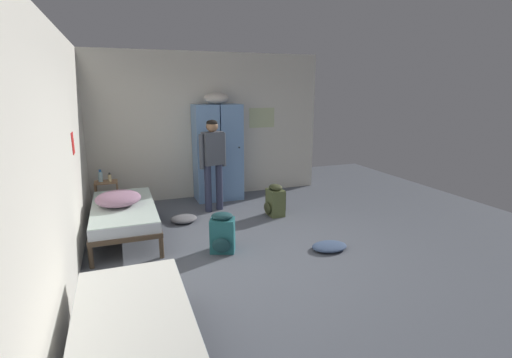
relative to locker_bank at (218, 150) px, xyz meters
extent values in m
plane|color=#565B66|center=(-0.09, -2.67, -0.97)|extent=(9.45, 9.45, 0.00)
cube|color=silver|center=(-0.09, 0.31, 0.44)|extent=(4.65, 0.06, 2.82)
cube|color=silver|center=(-2.39, -2.67, 0.44)|extent=(0.06, 5.90, 2.82)
cube|color=beige|center=(1.02, 0.28, 0.58)|extent=(0.55, 0.01, 0.40)
cube|color=red|center=(-2.35, -1.64, 0.48)|extent=(0.01, 0.20, 0.28)
cube|color=#6B93C6|center=(-0.23, 0.00, -0.04)|extent=(0.44, 0.52, 1.85)
cylinder|color=black|center=(-0.11, -0.27, 0.08)|extent=(0.02, 0.03, 0.02)
cube|color=#6B93C6|center=(0.23, 0.00, -0.04)|extent=(0.44, 0.52, 1.85)
cylinder|color=black|center=(0.35, -0.27, 0.08)|extent=(0.02, 0.03, 0.02)
ellipsoid|color=beige|center=(0.00, 0.00, 0.99)|extent=(0.48, 0.36, 0.22)
cylinder|color=#99704C|center=(-2.23, -0.31, -0.69)|extent=(0.03, 0.03, 0.55)
cylinder|color=#99704C|center=(-1.88, -0.31, -0.69)|extent=(0.03, 0.03, 0.55)
cylinder|color=#99704C|center=(-2.23, -0.04, -0.69)|extent=(0.03, 0.03, 0.55)
cylinder|color=#99704C|center=(-1.88, -0.04, -0.69)|extent=(0.03, 0.03, 0.55)
cube|color=#99704C|center=(-2.06, -0.18, -0.78)|extent=(0.38, 0.30, 0.02)
cube|color=#99704C|center=(-2.06, -0.18, -0.41)|extent=(0.38, 0.30, 0.02)
cylinder|color=#473828|center=(-2.23, -2.35, -0.83)|extent=(0.06, 0.06, 0.28)
cylinder|color=#473828|center=(-1.39, -2.35, -0.83)|extent=(0.06, 0.06, 0.28)
cylinder|color=#473828|center=(-2.23, -0.51, -0.83)|extent=(0.06, 0.06, 0.28)
cylinder|color=#473828|center=(-1.39, -0.51, -0.83)|extent=(0.06, 0.06, 0.28)
cube|color=#473828|center=(-1.81, -1.43, -0.66)|extent=(0.90, 1.90, 0.06)
cube|color=silver|center=(-1.81, -1.43, -0.56)|extent=(0.87, 1.84, 0.14)
cube|color=silver|center=(-1.81, -1.43, -0.48)|extent=(0.86, 1.82, 0.01)
cylinder|color=#473828|center=(-2.23, -3.46, -0.83)|extent=(0.06, 0.06, 0.28)
cylinder|color=#473828|center=(-1.39, -3.46, -0.83)|extent=(0.06, 0.06, 0.28)
cube|color=#473828|center=(-1.81, -4.38, -0.66)|extent=(0.90, 1.90, 0.06)
cube|color=silver|center=(-1.81, -4.38, -0.56)|extent=(0.87, 1.84, 0.14)
cube|color=white|center=(-1.81, -4.38, -0.48)|extent=(0.86, 1.82, 0.01)
ellipsoid|color=gray|center=(-1.87, -1.41, -0.38)|extent=(0.63, 0.67, 0.20)
cylinder|color=#2D334C|center=(-0.16, -0.66, -0.55)|extent=(0.12, 0.12, 0.84)
cylinder|color=#2D334C|center=(-0.38, -0.72, -0.55)|extent=(0.12, 0.12, 0.84)
cube|color=#474C56|center=(-0.27, -0.69, 0.16)|extent=(0.39, 0.28, 0.57)
cylinder|color=#474C56|center=(-0.06, -0.64, 0.12)|extent=(0.08, 0.08, 0.59)
cylinder|color=#474C56|center=(-0.48, -0.74, 0.12)|extent=(0.08, 0.08, 0.59)
sphere|color=#936B4C|center=(-0.27, -0.69, 0.54)|extent=(0.21, 0.21, 0.21)
ellipsoid|color=black|center=(-0.27, -0.69, 0.59)|extent=(0.19, 0.19, 0.11)
cylinder|color=#B2DBEA|center=(-2.14, -0.16, -0.31)|extent=(0.08, 0.08, 0.17)
cylinder|color=#2666B2|center=(-2.14, -0.16, -0.21)|extent=(0.04, 0.04, 0.04)
cylinder|color=beige|center=(-1.99, -0.22, -0.34)|extent=(0.06, 0.06, 0.13)
cylinder|color=black|center=(-1.99, -0.22, -0.26)|extent=(0.03, 0.03, 0.03)
cube|color=#566038|center=(0.66, -1.33, -0.74)|extent=(0.25, 0.32, 0.46)
ellipsoid|color=#383D23|center=(0.51, -1.33, -0.82)|extent=(0.08, 0.24, 0.20)
ellipsoid|color=#383D23|center=(0.66, -1.33, -0.47)|extent=(0.22, 0.29, 0.10)
cube|color=black|center=(0.79, -1.23, -0.72)|extent=(0.03, 0.05, 0.32)
cube|color=black|center=(0.79, -1.41, -0.72)|extent=(0.03, 0.05, 0.32)
cube|color=#23666B|center=(-0.59, -2.43, -0.74)|extent=(0.39, 0.34, 0.46)
ellipsoid|color=#193D42|center=(-0.65, -2.57, -0.82)|extent=(0.25, 0.16, 0.20)
ellipsoid|color=#193D42|center=(-0.59, -2.43, -0.47)|extent=(0.35, 0.31, 0.10)
cube|color=black|center=(-0.62, -2.28, -0.72)|extent=(0.06, 0.04, 0.32)
cube|color=black|center=(-0.46, -2.34, -0.72)|extent=(0.06, 0.04, 0.32)
ellipsoid|color=slate|center=(-0.89, -1.10, -0.92)|extent=(0.43, 0.41, 0.11)
ellipsoid|color=#42567A|center=(0.79, -2.88, -0.93)|extent=(0.50, 0.37, 0.08)
camera|label=1|loc=(-1.80, -6.98, 1.18)|focal=26.25mm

